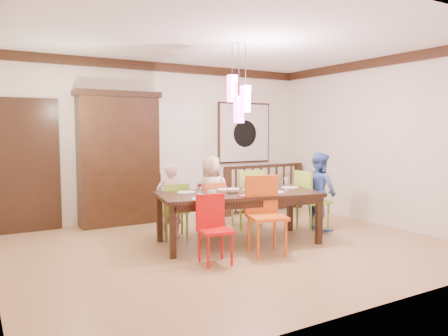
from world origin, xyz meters
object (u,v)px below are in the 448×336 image
chair_end_right (313,196)px  china_hutch (119,158)px  balustrade (265,187)px  person_far_left (170,201)px  chair_far_left (174,206)px  person_end_right (320,191)px  person_far_mid (212,194)px  dining_table (238,198)px

chair_end_right → china_hutch: bearing=56.2°
balustrade → person_far_left: size_ratio=1.68×
person_far_left → chair_far_left: bearing=157.3°
china_hutch → person_end_right: bearing=-38.2°
person_far_mid → person_end_right: 1.79m
person_far_left → person_far_mid: bearing=-172.5°
balustrade → person_far_left: (-2.52, -1.02, 0.08)m
person_end_right → china_hutch: bearing=57.9°
chair_far_left → china_hutch: china_hutch is taller
chair_end_right → person_far_left: (-2.24, 0.73, 0.01)m
balustrade → chair_far_left: bearing=-159.4°
balustrade → china_hutch: bearing=170.6°
person_end_right → dining_table: bearing=97.2°
person_far_mid → person_end_right: person_end_right is taller
balustrade → person_far_left: bearing=-160.6°
chair_end_right → china_hutch: (-2.61, 2.10, 0.60)m
person_far_left → person_end_right: 2.47m
dining_table → china_hutch: (-1.11, 2.17, 0.49)m
person_end_right → chair_end_right: bearing=73.6°
balustrade → person_far_left: 2.72m
china_hutch → person_far_mid: china_hutch is taller
dining_table → chair_far_left: 1.04m
chair_far_left → person_far_mid: person_far_mid is taller
chair_far_left → person_far_left: 0.11m
dining_table → chair_far_left: size_ratio=2.91×
dining_table → china_hutch: china_hutch is taller
dining_table → person_far_left: bearing=143.6°
dining_table → person_far_left: person_far_left is taller
dining_table → balustrade: bearing=56.8°
person_far_left → china_hutch: bearing=-67.7°
china_hutch → chair_far_left: bearing=-72.8°
chair_end_right → person_far_mid: person_far_mid is taller
dining_table → china_hutch: size_ratio=1.07×
chair_end_right → person_far_left: size_ratio=0.86×
dining_table → chair_far_left: bearing=142.4°
china_hutch → person_far_left: size_ratio=2.02×
balustrade → person_far_mid: person_far_mid is taller
balustrade → person_end_right: bearing=-98.1°
chair_far_left → chair_end_right: chair_end_right is taller
person_far_left → person_far_mid: (0.73, 0.01, 0.05)m
chair_far_left → person_end_right: 2.41m
chair_far_left → person_far_left: bearing=-18.6°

